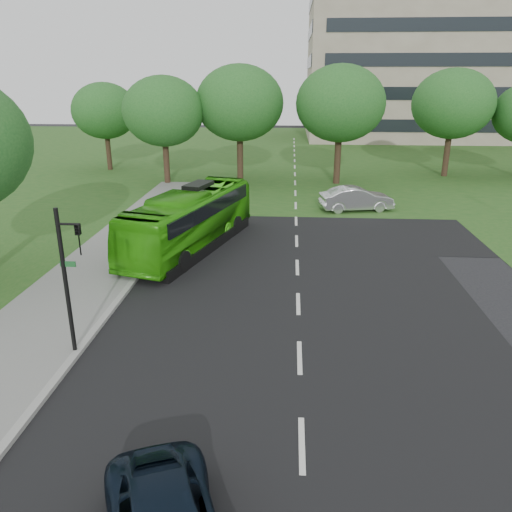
# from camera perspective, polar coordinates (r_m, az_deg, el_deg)

# --- Properties ---
(ground) EXTENTS (160.00, 160.00, 0.00)m
(ground) POSITION_cam_1_polar(r_m,az_deg,el_deg) (17.94, 4.91, -8.20)
(ground) COLOR black
(ground) RESTS_ON ground
(street_surfaces) EXTENTS (120.00, 120.00, 0.15)m
(street_surfaces) POSITION_cam_1_polar(r_m,az_deg,el_deg) (39.50, 3.96, 7.45)
(street_surfaces) COLOR black
(street_surfaces) RESTS_ON ground
(office_building) EXTENTS (40.10, 20.10, 25.00)m
(office_building) POSITION_cam_1_polar(r_m,az_deg,el_deg) (81.08, 21.51, 21.36)
(office_building) COLOR gray
(office_building) RESTS_ON ground
(tree_park_a) EXTENTS (6.49, 6.49, 8.62)m
(tree_park_a) POSITION_cam_1_polar(r_m,az_deg,el_deg) (42.00, -10.54, 15.94)
(tree_park_a) COLOR black
(tree_park_a) RESTS_ON ground
(tree_park_b) EXTENTS (7.25, 7.25, 9.50)m
(tree_park_b) POSITION_cam_1_polar(r_m,az_deg,el_deg) (42.93, -1.89, 17.06)
(tree_park_b) COLOR black
(tree_park_b) RESTS_ON ground
(tree_park_c) EXTENTS (7.13, 7.13, 9.47)m
(tree_park_c) POSITION_cam_1_polar(r_m,az_deg,el_deg) (42.15, 9.63, 16.79)
(tree_park_c) COLOR black
(tree_park_c) RESTS_ON ground
(tree_park_d) EXTENTS (6.98, 6.98, 9.22)m
(tree_park_d) POSITION_cam_1_polar(r_m,az_deg,el_deg) (48.05, 21.59, 15.85)
(tree_park_d) COLOR black
(tree_park_d) RESTS_ON ground
(tree_park_f) EXTENTS (6.03, 6.03, 8.05)m
(tree_park_f) POSITION_cam_1_polar(r_m,az_deg,el_deg) (50.33, -16.92, 15.58)
(tree_park_f) COLOR black
(tree_park_f) RESTS_ON ground
(bus) EXTENTS (5.39, 11.00, 2.99)m
(bus) POSITION_cam_1_polar(r_m,az_deg,el_deg) (25.88, -7.52, 4.11)
(bus) COLOR #33AA10
(bus) RESTS_ON ground
(sedan) EXTENTS (5.03, 2.60, 1.58)m
(sedan) POSITION_cam_1_polar(r_m,az_deg,el_deg) (34.01, 11.40, 6.43)
(sedan) COLOR silver
(sedan) RESTS_ON ground
(traffic_light) EXTENTS (0.77, 0.20, 4.82)m
(traffic_light) POSITION_cam_1_polar(r_m,az_deg,el_deg) (16.12, -20.58, -1.71)
(traffic_light) COLOR black
(traffic_light) RESTS_ON ground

